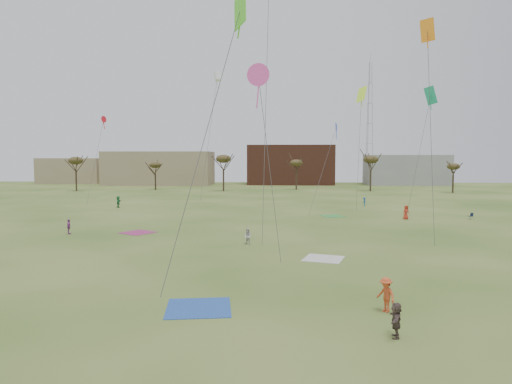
{
  "coord_description": "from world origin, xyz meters",
  "views": [
    {
      "loc": [
        1.94,
        -24.59,
        8.24
      ],
      "look_at": [
        0.0,
        12.0,
        5.5
      ],
      "focal_mm": 32.5,
      "sensor_mm": 36.0,
      "label": 1
    }
  ],
  "objects": [
    {
      "name": "ground",
      "position": [
        0.0,
        0.0,
        0.0
      ],
      "size": [
        260.0,
        260.0,
        0.0
      ],
      "primitive_type": "plane",
      "color": "#315119",
      "rests_on": "ground"
    },
    {
      "name": "spectator_fore_c",
      "position": [
        7.25,
        -3.62,
        0.82
      ],
      "size": [
        0.77,
        1.59,
        1.64
      ],
      "primitive_type": "imported",
      "rotation": [
        0.0,
        0.0,
        4.52
      ],
      "color": "brown",
      "rests_on": "ground"
    },
    {
      "name": "flyer_mid_b",
      "position": [
        7.58,
        -0.06,
        0.93
      ],
      "size": [
        1.23,
        1.39,
        1.87
      ],
      "primitive_type": "imported",
      "rotation": [
        0.0,
        0.0,
        5.27
      ],
      "color": "#CB4C26",
      "rests_on": "ground"
    },
    {
      "name": "spectator_mid_d",
      "position": [
        -20.81,
        23.64,
        0.81
      ],
      "size": [
        0.69,
        1.02,
        1.61
      ],
      "primitive_type": "imported",
      "rotation": [
        0.0,
        0.0,
        1.91
      ],
      "color": "#9E429E",
      "rests_on": "ground"
    },
    {
      "name": "spectator_mid_e",
      "position": [
        -1.13,
        18.74,
        0.77
      ],
      "size": [
        0.94,
        0.88,
        1.54
      ],
      "primitive_type": "imported",
      "rotation": [
        0.0,
        0.0,
        5.75
      ],
      "color": "silver",
      "rests_on": "ground"
    },
    {
      "name": "flyer_far_a",
      "position": [
        -24.75,
        49.99,
        0.96
      ],
      "size": [
        0.73,
        1.82,
        1.92
      ],
      "primitive_type": "imported",
      "rotation": [
        0.0,
        0.0,
        1.66
      ],
      "color": "#2A7F46",
      "rests_on": "ground"
    },
    {
      "name": "flyer_far_b",
      "position": [
        18.71,
        37.74,
        0.94
      ],
      "size": [
        1.07,
        0.88,
        1.88
      ],
      "primitive_type": "imported",
      "rotation": [
        0.0,
        0.0,
        0.36
      ],
      "color": "red",
      "rests_on": "ground"
    },
    {
      "name": "flyer_far_c",
      "position": [
        16.15,
        54.35,
        0.75
      ],
      "size": [
        0.65,
        1.02,
        1.51
      ],
      "primitive_type": "imported",
      "rotation": [
        0.0,
        0.0,
        4.81
      ],
      "color": "#1E5589",
      "rests_on": "ground"
    },
    {
      "name": "blanket_blue",
      "position": [
        -2.52,
        0.01,
        0.0
      ],
      "size": [
        3.95,
        3.95,
        0.03
      ],
      "primitive_type": "cube",
      "rotation": [
        0.0,
        0.0,
        0.14
      ],
      "color": "#2752AC",
      "rests_on": "ground"
    },
    {
      "name": "blanket_cream",
      "position": [
        5.46,
        12.83,
        0.0
      ],
      "size": [
        3.8,
        3.8,
        0.03
      ],
      "primitive_type": "cube",
      "rotation": [
        0.0,
        0.0,
        1.27
      ],
      "color": "silver",
      "rests_on": "ground"
    },
    {
      "name": "blanket_plum",
      "position": [
        -13.68,
        24.96,
        0.0
      ],
      "size": [
        4.35,
        4.35,
        0.03
      ],
      "primitive_type": "cube",
      "rotation": [
        0.0,
        0.0,
        2.55
      ],
      "color": "#9A2F65",
      "rests_on": "ground"
    },
    {
      "name": "blanket_olive",
      "position": [
        9.28,
        40.52,
        0.0
      ],
      "size": [
        3.77,
        3.77,
        0.03
      ],
      "primitive_type": "cube",
      "rotation": [
        0.0,
        0.0,
        0.42
      ],
      "color": "green",
      "rests_on": "ground"
    },
    {
      "name": "camp_chair_right",
      "position": [
        27.29,
        38.13,
        0.26
      ],
      "size": [
        0.68,
        0.65,
        0.87
      ],
      "rotation": [
        0.0,
        0.0,
        5.04
      ],
      "color": "#121C33",
      "rests_on": "ground"
    },
    {
      "name": "kites_aloft",
      "position": [
        -1.94,
        28.48,
        20.5
      ],
      "size": [
        54.73,
        53.74,
        27.68
      ],
      "color": "#E7471B",
      "rests_on": "ground"
    },
    {
      "name": "tree_line",
      "position": [
        -2.85,
        79.12,
        7.09
      ],
      "size": [
        117.44,
        49.32,
        8.91
      ],
      "color": "#3A2B1E",
      "rests_on": "ground"
    },
    {
      "name": "building_tan",
      "position": [
        -35.0,
        115.0,
        5.0
      ],
      "size": [
        32.0,
        14.0,
        10.0
      ],
      "primitive_type": "cube",
      "color": "#937F60",
      "rests_on": "ground"
    },
    {
      "name": "building_brick",
      "position": [
        5.0,
        120.0,
        6.0
      ],
      "size": [
        26.0,
        16.0,
        12.0
      ],
      "primitive_type": "cube",
      "color": "brown",
      "rests_on": "ground"
    },
    {
      "name": "building_grey",
      "position": [
        40.0,
        118.0,
        4.5
      ],
      "size": [
        24.0,
        12.0,
        9.0
      ],
      "primitive_type": "cube",
      "color": "gray",
      "rests_on": "ground"
    },
    {
      "name": "building_tan_west",
      "position": [
        -65.0,
        122.0,
        4.0
      ],
      "size": [
        20.0,
        12.0,
        8.0
      ],
      "primitive_type": "cube",
      "color": "#937F60",
      "rests_on": "ground"
    },
    {
      "name": "radio_tower",
      "position": [
        30.0,
        125.0,
        19.21
      ],
      "size": [
        1.51,
        1.72,
        41.0
      ],
      "color": "#9EA3A8",
      "rests_on": "ground"
    }
  ]
}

